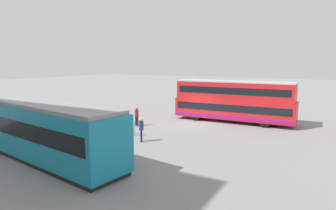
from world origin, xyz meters
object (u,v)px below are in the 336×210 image
double_decker_bus (234,101)px  tram_yellow (29,126)px  pedestrian_near_railing (137,115)px  info_sign (59,109)px  pedestrian_crossing (141,128)px

double_decker_bus → tram_yellow: size_ratio=0.72×
pedestrian_near_railing → tram_yellow: bearing=82.7°
double_decker_bus → tram_yellow: double_decker_bus is taller
tram_yellow → info_sign: 7.56m
info_sign → double_decker_bus: bearing=-143.6°
tram_yellow → double_decker_bus: bearing=-117.5°
pedestrian_near_railing → info_sign: info_sign is taller
double_decker_bus → tram_yellow: bearing=62.5°
double_decker_bus → tram_yellow: 17.16m
info_sign → pedestrian_near_railing: bearing=-150.1°
pedestrian_near_railing → info_sign: bearing=29.9°
double_decker_bus → tram_yellow: (7.92, 15.22, -0.25)m
pedestrian_near_railing → pedestrian_crossing: pedestrian_crossing is taller
tram_yellow → info_sign: size_ratio=6.87×
double_decker_bus → info_sign: size_ratio=4.91×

